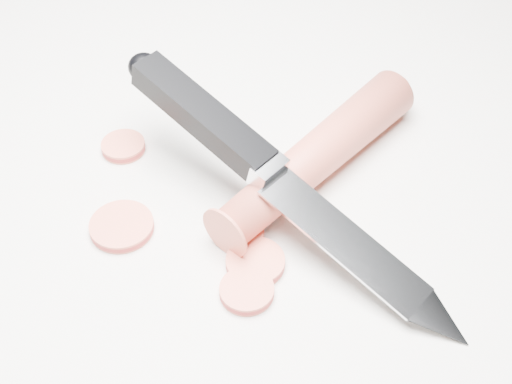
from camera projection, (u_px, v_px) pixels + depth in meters
The scene contains 8 objects.
ground at pixel (229, 174), 0.50m from camera, with size 2.40×2.40×0.00m, color silver.
carrot at pixel (317, 156), 0.48m from camera, with size 0.03×0.03×0.18m, color #C44937.
carrot_slice_0 at pixel (241, 234), 0.45m from camera, with size 0.03×0.03×0.01m, color #DD5B45.
carrot_slice_1 at pixel (255, 262), 0.44m from camera, with size 0.04×0.04×0.01m, color #DD5B45.
carrot_slice_2 at pixel (247, 291), 0.42m from camera, with size 0.03×0.03×0.01m, color #DD5B45.
carrot_slice_3 at pixel (123, 146), 0.51m from camera, with size 0.03×0.03×0.01m, color #DD5B45.
carrot_slice_4 at pixel (122, 226), 0.46m from camera, with size 0.04×0.04×0.01m, color #DD5B45.
kitchen_knife at pixel (288, 183), 0.44m from camera, with size 0.28×0.09×0.07m, color silver, non-canonical shape.
Camera 1 is at (0.19, -0.30, 0.35)m, focal length 50.00 mm.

